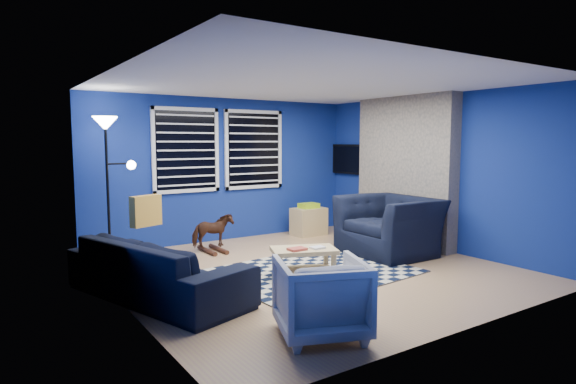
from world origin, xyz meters
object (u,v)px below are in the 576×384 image
object	(u,v)px
sofa	(158,268)
floor_lamp	(108,143)
tv	(350,159)
rocking_horse	(213,231)
armchair_big	(389,226)
coffee_table	(304,256)
armchair_bent	(321,297)
cabinet	(309,221)

from	to	relation	value
sofa	floor_lamp	xyz separation A→B (m)	(-0.03, 1.96, 1.38)
tv	rocking_horse	bearing A→B (deg)	-174.82
sofa	armchair_big	xyz separation A→B (m)	(3.69, 0.07, 0.11)
sofa	coffee_table	xyz separation A→B (m)	(1.81, -0.28, -0.05)
armchair_bent	floor_lamp	size ratio (longest dim) A/B	0.37
cabinet	floor_lamp	xyz separation A→B (m)	(-3.58, -0.05, 1.45)
tv	coffee_table	xyz separation A→B (m)	(-2.74, -2.28, -1.12)
tv	cabinet	distance (m)	1.51
sofa	coffee_table	distance (m)	1.83
coffee_table	cabinet	xyz separation A→B (m)	(1.75, 2.29, -0.02)
armchair_big	sofa	bearing A→B (deg)	-88.20
armchair_big	rocking_horse	bearing A→B (deg)	-125.71
rocking_horse	tv	bearing A→B (deg)	-80.63
tv	armchair_big	xyz separation A→B (m)	(-0.85, -1.92, -0.96)
sofa	rocking_horse	size ratio (longest dim) A/B	3.63
armchair_big	rocking_horse	size ratio (longest dim) A/B	2.16
rocking_horse	cabinet	size ratio (longest dim) A/B	1.01
tv	armchair_big	bearing A→B (deg)	-113.91
sofa	armchair_big	distance (m)	3.69
tv	cabinet	world-z (taller)	tv
sofa	rocking_horse	bearing A→B (deg)	-58.19
tv	floor_lamp	distance (m)	4.58
rocking_horse	sofa	bearing A→B (deg)	143.75
sofa	rocking_horse	world-z (taller)	sofa
tv	cabinet	xyz separation A→B (m)	(-0.99, 0.01, -1.13)
floor_lamp	coffee_table	bearing A→B (deg)	-50.69
armchair_bent	coffee_table	world-z (taller)	armchair_bent
tv	armchair_big	size ratio (longest dim) A/B	0.73
tv	rocking_horse	world-z (taller)	tv
cabinet	floor_lamp	size ratio (longest dim) A/B	0.30
sofa	cabinet	size ratio (longest dim) A/B	3.68
armchair_big	coffee_table	size ratio (longest dim) A/B	1.47
coffee_table	floor_lamp	size ratio (longest dim) A/B	0.44
armchair_big	cabinet	size ratio (longest dim) A/B	2.19
rocking_horse	armchair_bent	bearing A→B (deg)	174.66
armchair_bent	floor_lamp	distance (m)	4.15
coffee_table	floor_lamp	distance (m)	3.23
sofa	floor_lamp	world-z (taller)	floor_lamp
armchair_bent	sofa	bearing A→B (deg)	-43.17
rocking_horse	floor_lamp	bearing A→B (deg)	84.99
sofa	coffee_table	world-z (taller)	sofa
rocking_horse	floor_lamp	world-z (taller)	floor_lamp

